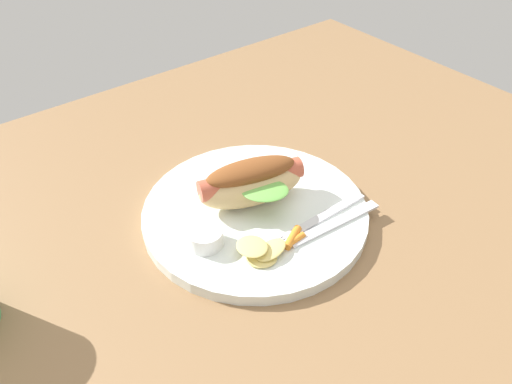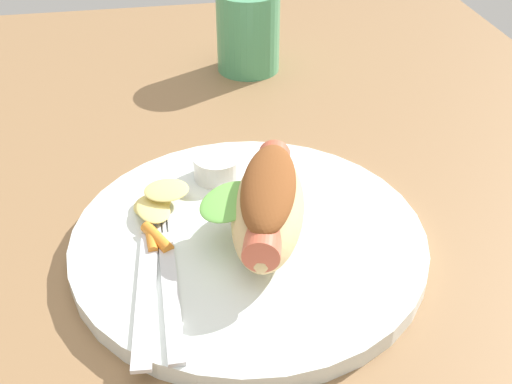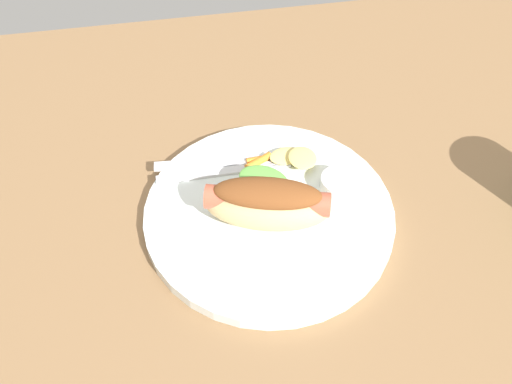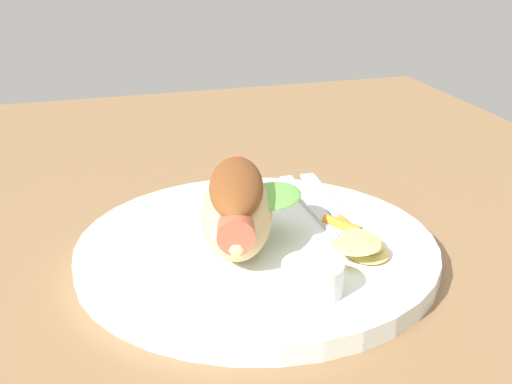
% 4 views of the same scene
% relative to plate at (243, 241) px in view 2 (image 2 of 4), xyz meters
% --- Properties ---
extents(ground_plane, '(1.20, 0.90, 0.02)m').
position_rel_plate_xyz_m(ground_plane, '(-0.02, 0.00, -0.02)').
color(ground_plane, olive).
extents(plate, '(0.30, 0.30, 0.02)m').
position_rel_plate_xyz_m(plate, '(0.00, 0.00, 0.00)').
color(plate, white).
rests_on(plate, ground_plane).
extents(hot_dog, '(0.15, 0.11, 0.06)m').
position_rel_plate_xyz_m(hot_dog, '(0.01, 0.02, 0.04)').
color(hot_dog, '#DBB77A').
rests_on(hot_dog, plate).
extents(sauce_ramekin, '(0.04, 0.04, 0.02)m').
position_rel_plate_xyz_m(sauce_ramekin, '(-0.09, -0.01, 0.02)').
color(sauce_ramekin, white).
rests_on(sauce_ramekin, plate).
extents(fork, '(0.17, 0.01, 0.00)m').
position_rel_plate_xyz_m(fork, '(0.05, -0.06, 0.01)').
color(fork, silver).
rests_on(fork, plate).
extents(knife, '(0.14, 0.03, 0.00)m').
position_rel_plate_xyz_m(knife, '(0.06, -0.08, 0.01)').
color(knife, silver).
rests_on(knife, plate).
extents(chips_pile, '(0.06, 0.06, 0.02)m').
position_rel_plate_xyz_m(chips_pile, '(-0.05, -0.07, 0.02)').
color(chips_pile, '#E4CE73').
rests_on(chips_pile, plate).
extents(carrot_garnish, '(0.04, 0.03, 0.01)m').
position_rel_plate_xyz_m(carrot_garnish, '(-0.00, -0.07, 0.01)').
color(carrot_garnish, orange).
rests_on(carrot_garnish, plate).
extents(drinking_cup, '(0.08, 0.08, 0.10)m').
position_rel_plate_xyz_m(drinking_cup, '(-0.35, 0.06, 0.04)').
color(drinking_cup, '#4C9E6B').
rests_on(drinking_cup, ground_plane).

